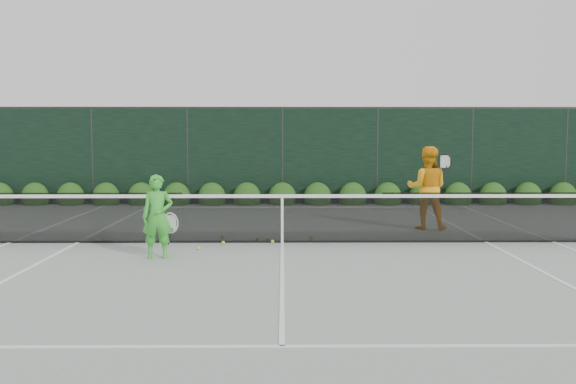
{
  "coord_description": "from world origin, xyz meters",
  "views": [
    {
      "loc": [
        0.01,
        -12.77,
        2.14
      ],
      "look_at": [
        0.12,
        0.3,
        1.0
      ],
      "focal_mm": 40.0,
      "sensor_mm": 36.0,
      "label": 1
    }
  ],
  "objects": [
    {
      "name": "windscreen_fence",
      "position": [
        0.0,
        -2.71,
        1.51
      ],
      "size": [
        32.0,
        21.07,
        3.06
      ],
      "color": "black",
      "rests_on": "ground"
    },
    {
      "name": "hedge_row",
      "position": [
        -0.0,
        7.15,
        0.23
      ],
      "size": [
        31.66,
        0.65,
        0.94
      ],
      "color": "#17390F",
      "rests_on": "ground"
    },
    {
      "name": "player_woman",
      "position": [
        -2.18,
        -1.6,
        0.73
      ],
      "size": [
        0.64,
        0.41,
        1.47
      ],
      "rotation": [
        0.0,
        0.0,
        0.11
      ],
      "color": "green",
      "rests_on": "ground"
    },
    {
      "name": "ground",
      "position": [
        0.0,
        0.0,
        0.0
      ],
      "size": [
        80.0,
        80.0,
        0.0
      ],
      "primitive_type": "plane",
      "color": "gray",
      "rests_on": "ground"
    },
    {
      "name": "tennis_balls",
      "position": [
        -0.63,
        0.06,
        0.03
      ],
      "size": [
        2.24,
        1.49,
        0.07
      ],
      "color": "#BEDB30",
      "rests_on": "ground"
    },
    {
      "name": "player_man",
      "position": [
        3.33,
        1.86,
        0.95
      ],
      "size": [
        1.07,
        0.91,
        1.91
      ],
      "rotation": [
        0.0,
        0.0,
        2.91
      ],
      "color": "#FDA815",
      "rests_on": "ground"
    },
    {
      "name": "court_lines",
      "position": [
        0.0,
        0.0,
        0.01
      ],
      "size": [
        11.03,
        23.83,
        0.01
      ],
      "color": "white",
      "rests_on": "ground"
    },
    {
      "name": "tennis_net",
      "position": [
        -0.02,
        0.0,
        0.53
      ],
      "size": [
        12.9,
        0.1,
        1.07
      ],
      "color": "black",
      "rests_on": "ground"
    }
  ]
}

